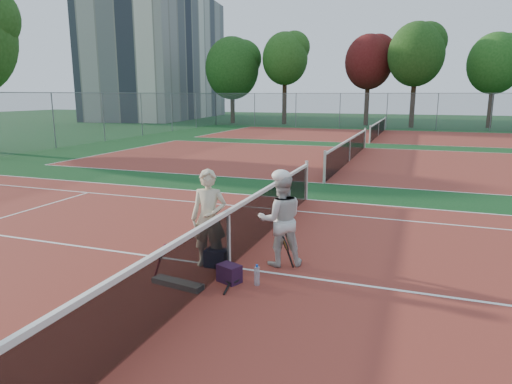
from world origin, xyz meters
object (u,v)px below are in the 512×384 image
(net_main, at_px, (229,239))
(sports_bag_purple, at_px, (229,273))
(racket_black_held, at_px, (285,252))
(apartment_block, at_px, (161,56))
(water_bottle, at_px, (257,276))
(player_a, at_px, (209,218))
(racket_red, at_px, (163,262))
(racket_spare, at_px, (232,280))
(player_b, at_px, (281,220))
(sports_bag_navy, at_px, (217,258))

(net_main, bearing_deg, sports_bag_purple, -66.16)
(racket_black_held, relative_size, sports_bag_purple, 1.62)
(apartment_block, distance_m, water_bottle, 53.50)
(player_a, bearing_deg, racket_black_held, 1.97)
(net_main, height_order, apartment_block, apartment_block)
(racket_red, height_order, sports_bag_purple, racket_red)
(net_main, bearing_deg, racket_spare, -62.11)
(player_a, xyz_separation_m, player_b, (1.13, 0.47, -0.04))
(player_a, distance_m, player_b, 1.23)
(apartment_block, bearing_deg, player_a, -57.87)
(racket_black_held, distance_m, racket_spare, 1.08)
(net_main, xyz_separation_m, apartment_block, (-28.00, 44.00, 6.99))
(player_b, height_order, sports_bag_purple, player_b)
(player_b, distance_m, racket_spare, 1.36)
(racket_red, bearing_deg, water_bottle, -2.46)
(water_bottle, bearing_deg, player_b, 85.51)
(net_main, bearing_deg, apartment_block, 122.47)
(racket_red, height_order, water_bottle, racket_red)
(racket_black_held, bearing_deg, player_b, -86.37)
(net_main, distance_m, racket_red, 1.17)
(player_a, bearing_deg, racket_red, -130.77)
(sports_bag_navy, bearing_deg, player_a, 179.14)
(racket_red, bearing_deg, player_a, 47.68)
(net_main, bearing_deg, racket_black_held, 16.67)
(player_a, relative_size, water_bottle, 5.62)
(net_main, bearing_deg, player_a, -175.61)
(net_main, relative_size, racket_red, 19.01)
(sports_bag_navy, distance_m, sports_bag_purple, 0.72)
(racket_black_held, xyz_separation_m, racket_spare, (-0.60, -0.87, -0.23))
(player_b, height_order, racket_spare, player_b)
(racket_red, xyz_separation_m, sports_bag_purple, (1.05, 0.24, -0.14))
(player_a, distance_m, sports_bag_purple, 1.08)
(player_b, bearing_deg, player_a, -4.24)
(apartment_block, relative_size, racket_spare, 36.74)
(racket_black_held, bearing_deg, water_bottle, 40.67)
(apartment_block, height_order, sports_bag_purple, apartment_block)
(apartment_block, relative_size, sports_bag_purple, 62.00)
(player_b, bearing_deg, sports_bag_navy, -1.52)
(player_a, distance_m, racket_black_held, 1.41)
(racket_spare, height_order, water_bottle, water_bottle)
(net_main, relative_size, player_a, 6.51)
(net_main, bearing_deg, water_bottle, -37.54)
(player_a, relative_size, racket_spare, 2.81)
(player_b, distance_m, sports_bag_navy, 1.28)
(racket_spare, bearing_deg, water_bottle, -88.85)
(racket_red, bearing_deg, sports_bag_purple, 0.08)
(player_b, bearing_deg, sports_bag_purple, 35.98)
(net_main, bearing_deg, player_b, 29.23)
(player_b, xyz_separation_m, racket_red, (-1.58, -1.26, -0.52))
(sports_bag_purple, bearing_deg, water_bottle, 4.43)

